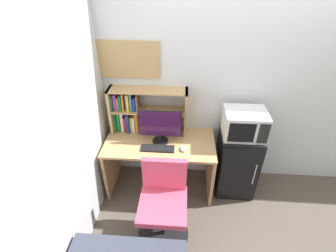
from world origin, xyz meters
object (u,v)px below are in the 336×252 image
microwave (244,124)px  wall_corkboard (127,60)px  hutch_bookshelf (135,110)px  computer_mouse (183,148)px  monitor (160,125)px  keyboard (158,148)px  mini_fridge (236,162)px  desk_chair (163,207)px

microwave → wall_corkboard: wall_corkboard is taller
hutch_bookshelf → computer_mouse: 0.75m
hutch_bookshelf → computer_mouse: (0.60, -0.36, -0.28)m
monitor → wall_corkboard: wall_corkboard is taller
keyboard → wall_corkboard: size_ratio=0.51×
computer_mouse → monitor: bearing=153.3°
keyboard → mini_fridge: 1.04m
microwave → desk_chair: 1.28m
monitor → computer_mouse: size_ratio=4.57×
monitor → wall_corkboard: size_ratio=0.67×
mini_fridge → wall_corkboard: wall_corkboard is taller
computer_mouse → microwave: (0.68, 0.19, 0.25)m
computer_mouse → microwave: bearing=15.4°
monitor → wall_corkboard: 0.82m
computer_mouse → desk_chair: bearing=-108.8°
mini_fridge → hutch_bookshelf: bearing=172.1°
hutch_bookshelf → desk_chair: 1.17m
keyboard → desk_chair: 0.64m
monitor → computer_mouse: (0.28, -0.14, -0.21)m
monitor → mini_fridge: (0.95, 0.04, -0.54)m
mini_fridge → microwave: microwave is taller
microwave → wall_corkboard: 1.50m
hutch_bookshelf → monitor: (0.32, -0.22, -0.07)m
monitor → desk_chair: monitor is taller
computer_mouse → microwave: microwave is taller
wall_corkboard → monitor: bearing=-38.6°
hutch_bookshelf → mini_fridge: hutch_bookshelf is taller
hutch_bookshelf → desk_chair: bearing=-65.3°
mini_fridge → desk_chair: (-0.86, -0.72, -0.03)m
mini_fridge → wall_corkboard: (-1.34, 0.27, 1.19)m
microwave → desk_chair: microwave is taller
keyboard → desk_chair: (0.11, -0.53, -0.35)m
computer_mouse → wall_corkboard: 1.18m
computer_mouse → desk_chair: desk_chair is taller
keyboard → mini_fridge: (0.97, 0.19, -0.32)m
mini_fridge → microwave: size_ratio=1.84×
microwave → wall_corkboard: bearing=168.8°
monitor → keyboard: bearing=-96.0°
monitor → microwave: same height
microwave → hutch_bookshelf: bearing=172.2°
hutch_bookshelf → microwave: size_ratio=2.00×
monitor → computer_mouse: bearing=-26.7°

